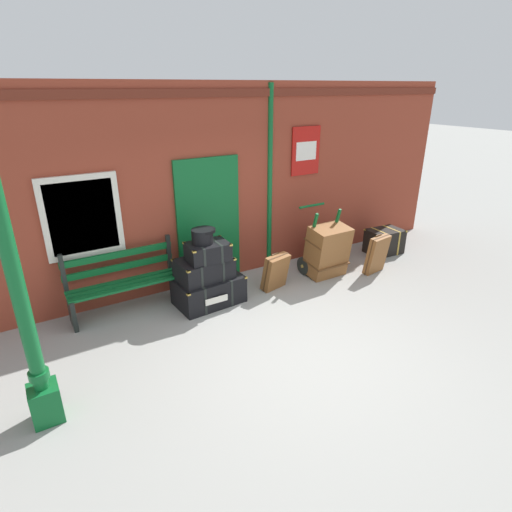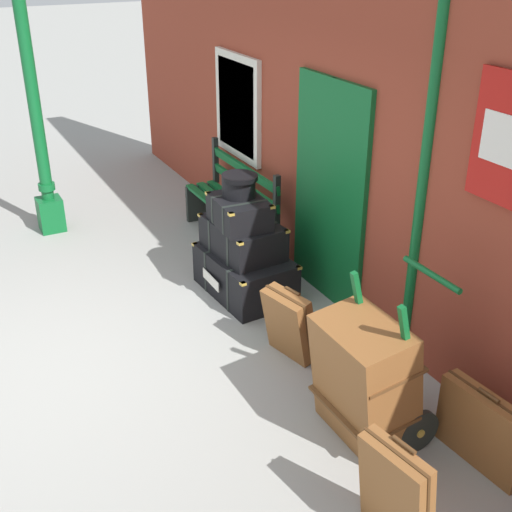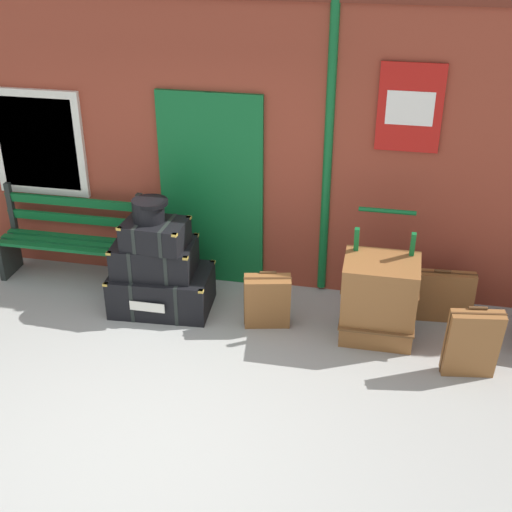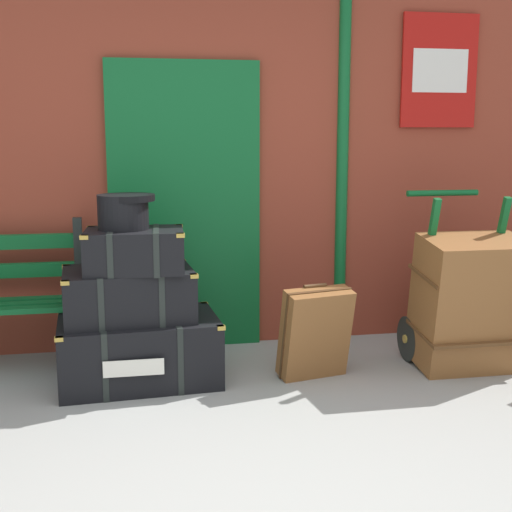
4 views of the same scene
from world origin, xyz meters
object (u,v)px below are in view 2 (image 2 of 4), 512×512
steamer_trunk_middle (243,237)px  suitcase_oxblood (482,429)px  large_brown_trunk (365,379)px  suitcase_tan (290,324)px  round_hatbox (239,184)px  porters_trolley (383,395)px  suitcase_brown (396,494)px  steamer_trunk_top (239,212)px  steamer_trunk_base (245,274)px  platform_bench (233,205)px  lamp_post (38,133)px

steamer_trunk_middle → suitcase_oxblood: 2.88m
large_brown_trunk → suitcase_oxblood: large_brown_trunk is taller
suitcase_tan → round_hatbox: bearing=173.6°
porters_trolley → suitcase_brown: porters_trolley is taller
steamer_trunk_top → suitcase_oxblood: (2.79, 0.41, -0.61)m
steamer_trunk_base → steamer_trunk_top: size_ratio=1.66×
round_hatbox → suitcase_tan: 1.45m
steamer_trunk_top → round_hatbox: size_ratio=1.78×
steamer_trunk_middle → suitcase_brown: bearing=-10.4°
platform_bench → steamer_trunk_base: 1.25m
steamer_trunk_top → round_hatbox: (-0.06, 0.03, 0.25)m
porters_trolley → round_hatbox: bearing=-179.5°
platform_bench → suitcase_brown: size_ratio=2.22×
steamer_trunk_middle → porters_trolley: (2.25, -0.01, -0.31)m
lamp_post → porters_trolley: 4.91m
lamp_post → steamer_trunk_base: size_ratio=2.97×
lamp_post → suitcase_brown: 5.58m
steamer_trunk_top → suitcase_tan: 1.28m
lamp_post → steamer_trunk_middle: (2.38, 1.37, -0.61)m
suitcase_brown → steamer_trunk_base: bearing=169.5°
steamer_trunk_middle → steamer_trunk_top: 0.30m
platform_bench → lamp_post: bearing=-125.7°
suitcase_tan → steamer_trunk_top: bearing=174.6°
steamer_trunk_middle → steamer_trunk_top: size_ratio=1.34×
large_brown_trunk → suitcase_brown: (0.83, -0.38, -0.12)m
lamp_post → large_brown_trunk: bearing=14.3°
suitcase_tan → steamer_trunk_middle: bearing=172.2°
steamer_trunk_top → suitcase_oxblood: bearing=8.3°
porters_trolley → suitcase_brown: size_ratio=1.64×
platform_bench → steamer_trunk_middle: platform_bench is taller
large_brown_trunk → steamer_trunk_base: bearing=175.3°
steamer_trunk_middle → suitcase_tan: bearing=-7.8°
lamp_post → suitcase_oxblood: (5.21, 1.72, -0.93)m
round_hatbox → large_brown_trunk: bearing=-4.0°
large_brown_trunk → platform_bench: bearing=169.7°
platform_bench → suitcase_oxblood: bearing=-1.0°
steamer_trunk_top → suitcase_tan: steamer_trunk_top is taller
steamer_trunk_base → suitcase_tan: 1.15m
round_hatbox → suitcase_oxblood: (2.85, 0.38, -0.86)m
lamp_post → platform_bench: 2.32m
platform_bench → suitcase_brown: platform_bench is taller
steamer_trunk_top → suitcase_brown: (3.03, -0.51, -0.52)m
platform_bench → porters_trolley: 3.38m
platform_bench → suitcase_oxblood: (3.93, -0.07, -0.18)m
lamp_post → suitcase_brown: size_ratio=4.32×
suitcase_tan → suitcase_oxblood: size_ratio=0.93×
porters_trolley → large_brown_trunk: porters_trolley is taller
platform_bench → porters_trolley: porters_trolley is taller
round_hatbox → large_brown_trunk: (2.26, -0.16, -0.66)m
steamer_trunk_top → porters_trolley: porters_trolley is taller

